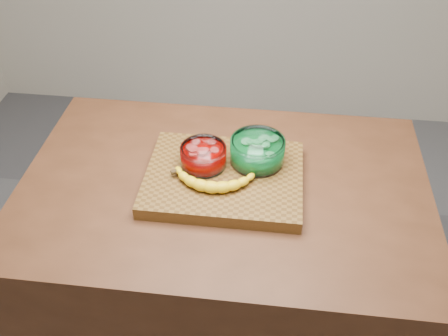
# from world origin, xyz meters

# --- Properties ---
(counter) EXTENTS (1.20, 0.80, 0.90)m
(counter) POSITION_xyz_m (0.00, 0.00, 0.45)
(counter) COLOR #4E2A17
(counter) RESTS_ON ground
(cutting_board) EXTENTS (0.45, 0.35, 0.04)m
(cutting_board) POSITION_xyz_m (0.00, 0.00, 0.92)
(cutting_board) COLOR brown
(cutting_board) RESTS_ON counter
(bowl_red) EXTENTS (0.13, 0.13, 0.06)m
(bowl_red) POSITION_xyz_m (-0.06, 0.03, 0.97)
(bowl_red) COLOR white
(bowl_red) RESTS_ON cutting_board
(bowl_green) EXTENTS (0.16, 0.16, 0.07)m
(bowl_green) POSITION_xyz_m (0.09, 0.07, 0.98)
(bowl_green) COLOR white
(bowl_green) RESTS_ON cutting_board
(banana) EXTENTS (0.26, 0.12, 0.04)m
(banana) POSITION_xyz_m (-0.02, -0.05, 0.96)
(banana) COLOR yellow
(banana) RESTS_ON cutting_board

